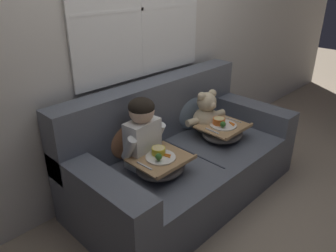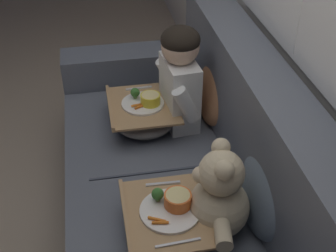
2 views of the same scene
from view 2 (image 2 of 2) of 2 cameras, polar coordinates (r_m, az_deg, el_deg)
name	(u,v)px [view 2 (image 2 of 2)]	position (r m, az deg, el deg)	size (l,w,h in m)	color
ground_plane	(171,231)	(2.53, 0.37, -12.70)	(14.00, 14.00, 0.00)	tan
couch	(187,183)	(2.30, 2.30, -6.97)	(1.99, 0.99, 0.95)	#565B66
throw_pillow_behind_child	(215,88)	(2.48, 5.76, 4.64)	(0.40, 0.19, 0.42)	#B2754C
throw_pillow_behind_teddy	(266,188)	(1.89, 11.89, -7.46)	(0.41, 0.20, 0.43)	slate
child_figure	(180,73)	(2.38, 1.44, 6.51)	(0.40, 0.20, 0.55)	white
teddy_bear	(218,198)	(1.85, 6.08, -8.70)	(0.44, 0.32, 0.41)	beige
lap_tray_child	(143,114)	(2.47, -3.04, 1.49)	(0.41, 0.36, 0.20)	slate
lap_tray_teddy	(170,222)	(1.89, 0.24, -11.63)	(0.41, 0.36, 0.20)	slate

